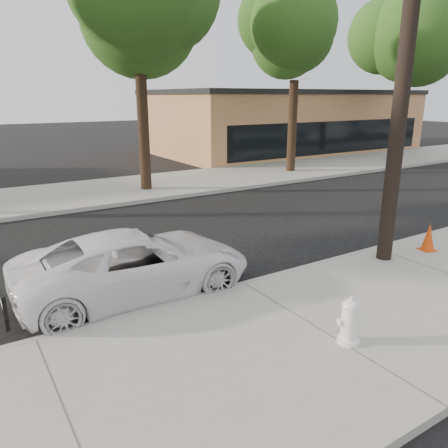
{
  "coord_description": "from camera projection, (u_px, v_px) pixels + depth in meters",
  "views": [
    {
      "loc": [
        -4.74,
        -8.83,
        3.83
      ],
      "look_at": [
        0.39,
        -0.73,
        1.0
      ],
      "focal_mm": 35.0,
      "sensor_mm": 36.0,
      "label": 1
    }
  ],
  "objects": [
    {
      "name": "far_sidewalk",
      "position": [
        93.0,
        193.0,
        17.54
      ],
      "size": [
        90.0,
        5.0,
        0.15
      ],
      "primitive_type": "cube",
      "color": "gray",
      "rests_on": "ground"
    },
    {
      "name": "utility_pole",
      "position": [
        406.0,
        52.0,
        9.0
      ],
      "size": [
        1.4,
        0.34,
        9.0
      ],
      "color": "black",
      "rests_on": "near_sidewalk"
    },
    {
      "name": "building_main",
      "position": [
        283.0,
        122.0,
        31.28
      ],
      "size": [
        18.0,
        10.0,
        4.0
      ],
      "primitive_type": "cube",
      "color": "#B07749",
      "rests_on": "ground"
    },
    {
      "name": "tree_d",
      "position": [
        301.0,
        39.0,
        20.55
      ],
      "size": [
        4.5,
        4.35,
        8.75
      ],
      "color": "black",
      "rests_on": "far_sidewalk"
    },
    {
      "name": "tree_e",
      "position": [
        412.0,
        42.0,
        24.39
      ],
      "size": [
        4.8,
        4.65,
        9.25
      ],
      "color": "black",
      "rests_on": "far_sidewalk"
    },
    {
      "name": "curb_near",
      "position": [
        244.0,
        286.0,
        8.95
      ],
      "size": [
        90.0,
        0.12,
        0.16
      ],
      "primitive_type": "cube",
      "color": "#9E9B93",
      "rests_on": "ground"
    },
    {
      "name": "tree_c",
      "position": [
        144.0,
        8.0,
        16.05
      ],
      "size": [
        4.96,
        4.8,
        9.55
      ],
      "color": "black",
      "rests_on": "far_sidewalk"
    },
    {
      "name": "fire_hydrant",
      "position": [
        350.0,
        322.0,
        6.68
      ],
      "size": [
        0.39,
        0.35,
        0.72
      ],
      "rotation": [
        0.0,
        0.0,
        -0.4
      ],
      "color": "white",
      "rests_on": "near_sidewalk"
    },
    {
      "name": "police_cruiser",
      "position": [
        136.0,
        263.0,
        8.61
      ],
      "size": [
        4.67,
        2.22,
        1.29
      ],
      "primitive_type": "imported",
      "rotation": [
        0.0,
        0.0,
        1.55
      ],
      "color": "white",
      "rests_on": "ground"
    },
    {
      "name": "ground",
      "position": [
        195.0,
        258.0,
        10.67
      ],
      "size": [
        120.0,
        120.0,
        0.0
      ],
      "primitive_type": "plane",
      "color": "black",
      "rests_on": "ground"
    },
    {
      "name": "traffic_cone",
      "position": [
        429.0,
        237.0,
        10.73
      ],
      "size": [
        0.42,
        0.42,
        0.69
      ],
      "rotation": [
        0.0,
        0.0,
        -0.21
      ],
      "color": "#E1420B",
      "rests_on": "near_sidewalk"
    },
    {
      "name": "near_sidewalk",
      "position": [
        320.0,
        333.0,
        7.17
      ],
      "size": [
        90.0,
        4.4,
        0.15
      ],
      "primitive_type": "cube",
      "color": "gray",
      "rests_on": "ground"
    }
  ]
}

